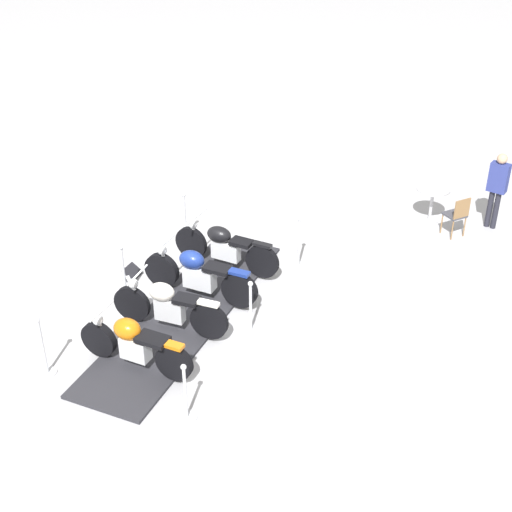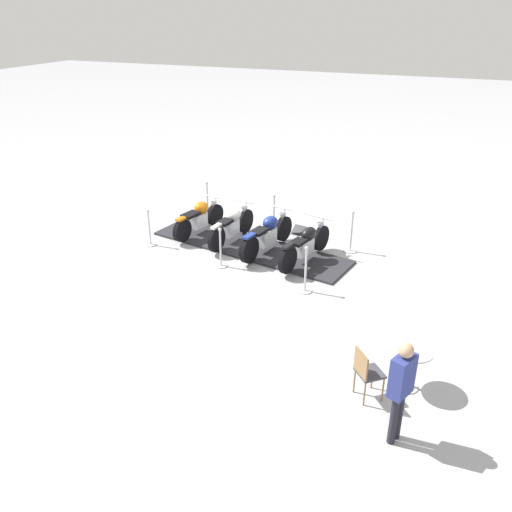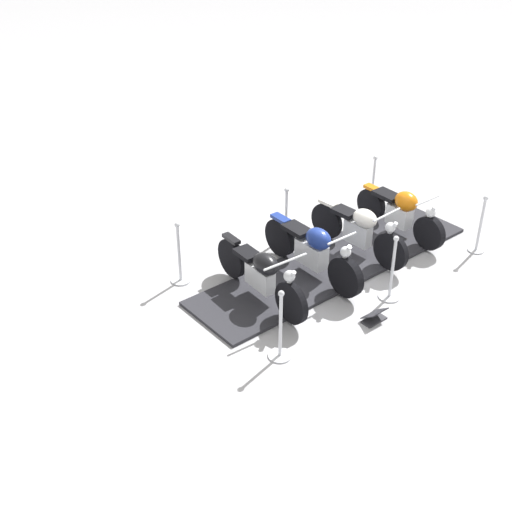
# 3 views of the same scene
# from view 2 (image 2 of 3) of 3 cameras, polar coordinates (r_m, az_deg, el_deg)

# --- Properties ---
(ground_plane) EXTENTS (80.00, 80.00, 0.00)m
(ground_plane) POSITION_cam_2_polar(r_m,az_deg,el_deg) (14.15, -0.74, 0.88)
(ground_plane) COLOR #B2B2B7
(display_platform) EXTENTS (2.39, 5.73, 0.06)m
(display_platform) POSITION_cam_2_polar(r_m,az_deg,el_deg) (14.14, -0.74, 0.98)
(display_platform) COLOR #28282D
(display_platform) RESTS_ON ground_plane
(motorcycle_black) EXTENTS (2.25, 0.86, 1.00)m
(motorcycle_black) POSITION_cam_2_polar(r_m,az_deg,el_deg) (13.19, 5.47, 1.39)
(motorcycle_black) COLOR black
(motorcycle_black) RESTS_ON display_platform
(motorcycle_navy) EXTENTS (2.31, 0.73, 1.01)m
(motorcycle_navy) POSITION_cam_2_polar(r_m,az_deg,el_deg) (13.68, 1.28, 2.42)
(motorcycle_navy) COLOR black
(motorcycle_navy) RESTS_ON display_platform
(motorcycle_cream) EXTENTS (2.16, 0.69, 1.00)m
(motorcycle_cream) POSITION_cam_2_polar(r_m,az_deg,el_deg) (14.25, -2.57, 3.43)
(motorcycle_cream) COLOR black
(motorcycle_cream) RESTS_ON display_platform
(motorcycle_copper) EXTENTS (2.05, 0.70, 0.93)m
(motorcycle_copper) POSITION_cam_2_polar(r_m,az_deg,el_deg) (14.88, -6.13, 4.20)
(motorcycle_copper) COLOR black
(motorcycle_copper) RESTS_ON display_platform
(stanchion_right_mid) EXTENTS (0.36, 0.36, 1.15)m
(stanchion_right_mid) POSITION_cam_2_polar(r_m,az_deg,el_deg) (15.01, 1.95, 3.81)
(stanchion_right_mid) COLOR silver
(stanchion_right_mid) RESTS_ON ground_plane
(stanchion_left_rear) EXTENTS (0.32, 0.32, 1.03)m
(stanchion_left_rear) POSITION_cam_2_polar(r_m,az_deg,el_deg) (14.48, -11.42, 2.39)
(stanchion_left_rear) COLOR silver
(stanchion_left_rear) RESTS_ON ground_plane
(stanchion_right_front) EXTENTS (0.35, 0.35, 1.14)m
(stanchion_right_front) POSITION_cam_2_polar(r_m,az_deg,el_deg) (14.04, 10.25, 1.82)
(stanchion_right_front) COLOR silver
(stanchion_right_front) RESTS_ON ground_plane
(stanchion_left_front) EXTENTS (0.34, 0.34, 1.12)m
(stanchion_left_front) POSITION_cam_2_polar(r_m,az_deg,el_deg) (11.93, 5.36, -2.31)
(stanchion_left_front) COLOR silver
(stanchion_left_front) RESTS_ON ground_plane
(stanchion_left_mid) EXTENTS (0.34, 0.34, 1.04)m
(stanchion_left_mid) POSITION_cam_2_polar(r_m,az_deg,el_deg) (13.06, -3.84, 0.18)
(stanchion_left_mid) COLOR silver
(stanchion_left_mid) RESTS_ON ground_plane
(stanchion_right_rear) EXTENTS (0.30, 0.30, 1.11)m
(stanchion_right_rear) POSITION_cam_2_polar(r_m,az_deg,el_deg) (16.25, -5.26, 5.61)
(stanchion_right_rear) COLOR silver
(stanchion_right_rear) RESTS_ON ground_plane
(info_placard) EXTENTS (0.31, 0.44, 0.23)m
(info_placard) POSITION_cam_2_polar(r_m,az_deg,el_deg) (15.04, 4.67, 2.64)
(info_placard) COLOR #333338
(info_placard) RESTS_ON ground_plane
(cafe_table) EXTENTS (0.73, 0.73, 0.79)m
(cafe_table) POSITION_cam_2_polar(r_m,az_deg,el_deg) (9.29, 16.37, -10.64)
(cafe_table) COLOR #B7B7BC
(cafe_table) RESTS_ON ground_plane
(cafe_chair_near_table) EXTENTS (0.56, 0.56, 0.93)m
(cafe_chair_near_table) POSITION_cam_2_polar(r_m,az_deg,el_deg) (8.93, 11.87, -12.08)
(cafe_chair_near_table) COLOR olive
(cafe_chair_near_table) RESTS_ON ground_plane
(bystander_person) EXTENTS (0.45, 0.35, 1.74)m
(bystander_person) POSITION_cam_2_polar(r_m,az_deg,el_deg) (7.97, 15.43, -13.27)
(bystander_person) COLOR #23232D
(bystander_person) RESTS_ON ground_plane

